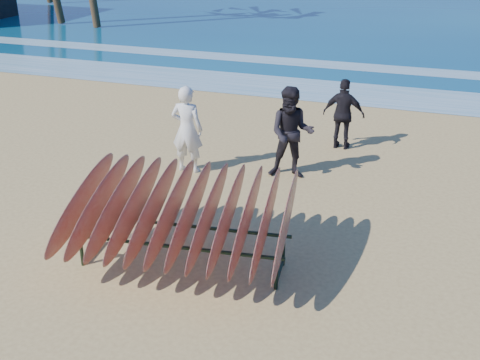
{
  "coord_description": "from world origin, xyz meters",
  "views": [
    {
      "loc": [
        2.92,
        -7.57,
        4.85
      ],
      "look_at": [
        0.0,
        0.8,
        0.95
      ],
      "focal_mm": 45.0,
      "sensor_mm": 36.0,
      "label": 1
    }
  ],
  "objects_px": {
    "person_white": "(187,129)",
    "person_dark_b": "(344,114)",
    "person_dark_a": "(292,133)",
    "surfboard_rack": "(181,212)"
  },
  "relations": [
    {
      "from": "person_white",
      "to": "person_dark_a",
      "type": "relative_size",
      "value": 0.97
    },
    {
      "from": "surfboard_rack",
      "to": "person_white",
      "type": "distance_m",
      "value": 3.7
    },
    {
      "from": "person_white",
      "to": "person_dark_b",
      "type": "bearing_deg",
      "value": -141.66
    },
    {
      "from": "person_white",
      "to": "person_dark_b",
      "type": "distance_m",
      "value": 3.64
    },
    {
      "from": "surfboard_rack",
      "to": "person_dark_b",
      "type": "height_order",
      "value": "person_dark_b"
    },
    {
      "from": "person_dark_a",
      "to": "person_dark_b",
      "type": "height_order",
      "value": "person_dark_a"
    },
    {
      "from": "person_dark_a",
      "to": "person_dark_b",
      "type": "xyz_separation_m",
      "value": [
        0.68,
        1.97,
        -0.13
      ]
    },
    {
      "from": "person_white",
      "to": "person_dark_a",
      "type": "height_order",
      "value": "person_dark_a"
    },
    {
      "from": "person_dark_a",
      "to": "person_dark_b",
      "type": "bearing_deg",
      "value": 60.35
    },
    {
      "from": "person_white",
      "to": "person_dark_b",
      "type": "xyz_separation_m",
      "value": [
        2.75,
        2.38,
        -0.1
      ]
    }
  ]
}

